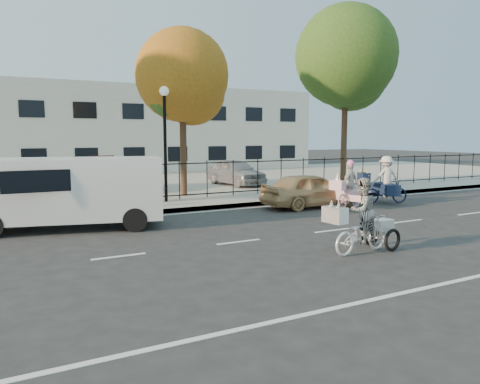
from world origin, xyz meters
TOP-DOWN VIEW (x-y plane):
  - ground at (0.00, 0.00)m, footprint 120.00×120.00m
  - road_markings at (0.00, 0.00)m, footprint 60.00×9.52m
  - curb at (0.00, 5.05)m, footprint 60.00×0.10m
  - sidewalk at (0.00, 6.10)m, footprint 60.00×2.20m
  - parking_lot at (0.00, 15.00)m, footprint 60.00×15.60m
  - iron_fence at (0.00, 7.20)m, footprint 58.00×0.06m
  - building at (0.00, 25.00)m, footprint 34.00×10.00m
  - lamppost at (0.50, 6.80)m, footprint 0.36×0.36m
  - street_sign at (-1.85, 6.80)m, footprint 0.85×0.06m
  - zebra_trike at (1.96, -2.26)m, footprint 2.02×0.86m
  - unicorn_bike at (6.03, 2.77)m, footprint 1.81×1.31m
  - bull_bike at (8.25, 3.21)m, footprint 2.07×1.46m
  - white_van at (-3.58, 3.80)m, footprint 6.06×3.18m
  - gold_sedan at (5.06, 3.80)m, footprint 3.79×1.55m
  - pedestrian at (-4.60, 6.13)m, footprint 0.72×0.65m
  - lot_car_c at (0.48, 11.16)m, footprint 2.33×3.73m
  - lot_car_d at (5.66, 10.87)m, footprint 1.87×4.00m
  - tree_mid at (1.92, 8.26)m, footprint 3.83×3.83m
  - tree_east at (9.78, 7.36)m, footprint 4.77×4.77m

SIDE VIEW (x-z plane):
  - ground at x=0.00m, z-range 0.00..0.00m
  - road_markings at x=0.00m, z-range 0.00..0.01m
  - curb at x=0.00m, z-range 0.00..0.15m
  - sidewalk at x=0.00m, z-range 0.00..0.15m
  - parking_lot at x=0.00m, z-range 0.00..0.15m
  - gold_sedan at x=5.06m, z-range 0.00..1.29m
  - unicorn_bike at x=6.03m, z-range -0.23..1.56m
  - zebra_trike at x=1.96m, z-range -0.20..1.53m
  - lot_car_c at x=0.48m, z-range 0.15..1.31m
  - bull_bike at x=8.25m, z-range -0.19..1.68m
  - lot_car_d at x=5.66m, z-range 0.15..1.47m
  - iron_fence at x=0.00m, z-range 0.15..1.65m
  - pedestrian at x=-4.60m, z-range 0.15..1.80m
  - white_van at x=-3.58m, z-range 0.11..2.13m
  - street_sign at x=-1.85m, z-range 0.52..2.32m
  - building at x=0.00m, z-range 0.00..6.00m
  - lamppost at x=0.50m, z-range 0.95..5.28m
  - tree_mid at x=1.92m, z-range 1.41..8.44m
  - tree_east at x=9.78m, z-range 1.75..10.50m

